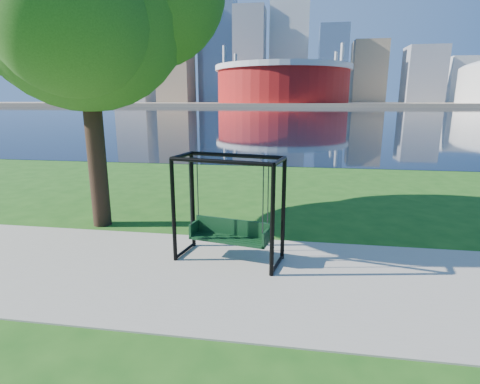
# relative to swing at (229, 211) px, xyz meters

# --- Properties ---
(ground) EXTENTS (900.00, 900.00, 0.00)m
(ground) POSITION_rel_swing_xyz_m (0.06, -0.25, -1.07)
(ground) COLOR #1E5114
(ground) RESTS_ON ground
(path) EXTENTS (120.00, 4.00, 0.03)m
(path) POSITION_rel_swing_xyz_m (0.06, -0.75, -1.06)
(path) COLOR #9E937F
(path) RESTS_ON ground
(river) EXTENTS (900.00, 180.00, 0.02)m
(river) POSITION_rel_swing_xyz_m (0.06, 101.75, -1.06)
(river) COLOR black
(river) RESTS_ON ground
(far_bank) EXTENTS (900.00, 228.00, 2.00)m
(far_bank) POSITION_rel_swing_xyz_m (0.06, 305.75, -0.07)
(far_bank) COLOR #937F60
(far_bank) RESTS_ON ground
(stadium) EXTENTS (83.00, 83.00, 32.00)m
(stadium) POSITION_rel_swing_xyz_m (-9.94, 234.75, 13.15)
(stadium) COLOR maroon
(stadium) RESTS_ON far_bank
(skyline) EXTENTS (392.00, 66.00, 96.50)m
(skyline) POSITION_rel_swing_xyz_m (-4.21, 319.14, 34.82)
(skyline) COLOR gray
(skyline) RESTS_ON far_bank
(swing) EXTENTS (2.31, 1.34, 2.22)m
(swing) POSITION_rel_swing_xyz_m (0.00, 0.00, 0.00)
(swing) COLOR black
(swing) RESTS_ON ground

